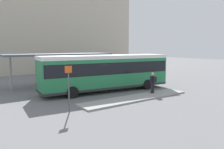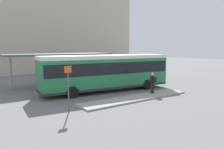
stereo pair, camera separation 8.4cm
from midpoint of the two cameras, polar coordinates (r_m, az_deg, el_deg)
name	(u,v)px [view 1 (the left image)]	position (r m, az deg, el deg)	size (l,w,h in m)	color
ground_plane	(107,91)	(19.74, -1.51, -4.30)	(120.00, 120.00, 0.00)	slate
curb_island	(136,98)	(16.89, 6.26, -6.08)	(9.51, 1.80, 0.12)	#9E9E99
city_bus	(107,70)	(19.46, -1.50, 1.14)	(12.00, 3.84, 3.22)	#237A47
pedestrian_waiting	(153,81)	(18.31, 10.53, -1.81)	(0.42, 0.44, 1.71)	#232328
bicycle_yellow	(160,78)	(26.07, 12.26, -0.90)	(0.48, 1.61, 0.70)	black
bicycle_black	(155,77)	(26.47, 11.13, -0.77)	(0.48, 1.58, 0.68)	black
station_shelter	(59,55)	(23.11, -13.76, 4.98)	(10.95, 3.45, 3.27)	#4C515B
potted_planter_near_shelter	(90,80)	(22.19, -5.78, -1.38)	(0.71, 0.71, 1.22)	slate
platform_sign	(69,87)	(13.26, -11.40, -3.19)	(0.44, 0.08, 2.80)	#4C4C51
station_building	(51,33)	(41.74, -15.81, 10.45)	(26.01, 13.14, 13.11)	#BCB29E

